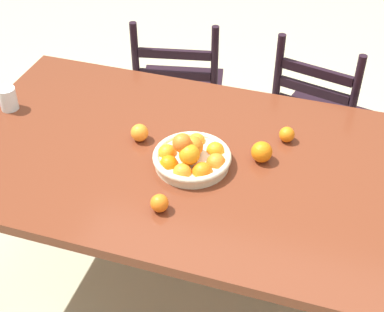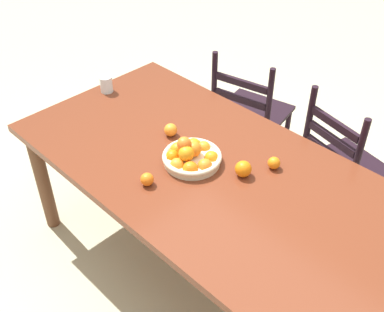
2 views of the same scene
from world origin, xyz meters
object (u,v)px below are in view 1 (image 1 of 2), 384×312
Objects in this scene: dining_table at (221,181)px; orange_loose_1 at (262,152)px; drinking_glass at (8,99)px; fruit_bowl at (192,157)px; orange_loose_0 at (140,133)px; chair_by_cabinet at (179,93)px; orange_loose_2 at (159,203)px; orange_loose_3 at (287,134)px; chair_near_window at (317,124)px.

dining_table is 26.19× the size of orange_loose_1.
orange_loose_1 is 1.07m from drinking_glass.
fruit_bowl is 0.25m from orange_loose_0.
orange_loose_2 is (0.33, -1.17, 0.35)m from chair_by_cabinet.
fruit_bowl is 0.26m from orange_loose_2.
orange_loose_2 is at bearing 94.04° from chair_by_cabinet.
drinking_glass reaches higher than orange_loose_1.
orange_loose_3 is 0.62× the size of drinking_glass.
chair_near_window is 0.67m from orange_loose_3.
orange_loose_2 is at bearing 82.37° from chair_near_window.
orange_loose_1 is (0.24, 0.10, 0.00)m from fruit_bowl.
chair_near_window is 9.79× the size of drinking_glass.
chair_by_cabinet reaches higher than orange_loose_2.
chair_by_cabinet is 1.07m from orange_loose_1.
orange_loose_2 is (0.21, -0.34, -0.00)m from orange_loose_0.
chair_by_cabinet is at bearing 105.81° from orange_loose_2.
orange_loose_0 is 1.10× the size of orange_loose_2.
orange_loose_2 is (-0.03, -0.25, -0.01)m from fruit_bowl.
orange_loose_1 is at bearing -0.79° from drinking_glass.
orange_loose_1 is (0.47, 0.02, 0.01)m from orange_loose_0.
chair_by_cabinet reaches higher than fruit_bowl.
drinking_glass is at bearing 179.21° from orange_loose_1.
chair_near_window is (0.28, 0.79, -0.21)m from dining_table.
orange_loose_0 is 0.47m from orange_loose_1.
chair_by_cabinet is at bearing 118.09° from dining_table.
fruit_bowl is at bearing -19.53° from orange_loose_0.
orange_loose_1 is 0.81× the size of drinking_glass.
dining_table is 0.17m from fruit_bowl.
orange_loose_0 reaches higher than orange_loose_2.
chair_near_window reaches higher than fruit_bowl.
drinking_glass reaches higher than orange_loose_2.
fruit_bowl is 4.79× the size of orange_loose_3.
orange_loose_3 is at bearing 123.42° from chair_by_cabinet.
chair_near_window is at bearing 162.07° from chair_by_cabinet.
chair_near_window is 15.79× the size of orange_loose_3.
fruit_bowl is 0.84m from drinking_glass.
orange_loose_0 is (-0.34, 0.04, 0.12)m from dining_table.
dining_table is 34.22× the size of orange_loose_3.
chair_near_window is 1.21m from orange_loose_2.
orange_loose_0 is at bearing 86.73° from chair_by_cabinet.
chair_by_cabinet is at bearing 111.57° from fruit_bowl.
orange_loose_3 is (0.54, 0.17, -0.00)m from orange_loose_0.
fruit_bowl is (-0.39, -0.83, 0.34)m from chair_near_window.
fruit_bowl reaches higher than dining_table.
orange_loose_1 is (0.13, 0.06, 0.13)m from dining_table.
chair_near_window is 1.46m from drinking_glass.
chair_near_window is at bearing 70.28° from dining_table.
drinking_glass reaches higher than orange_loose_0.
drinking_glass reaches higher than orange_loose_3.
chair_by_cabinet is at bearing 98.50° from orange_loose_0.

